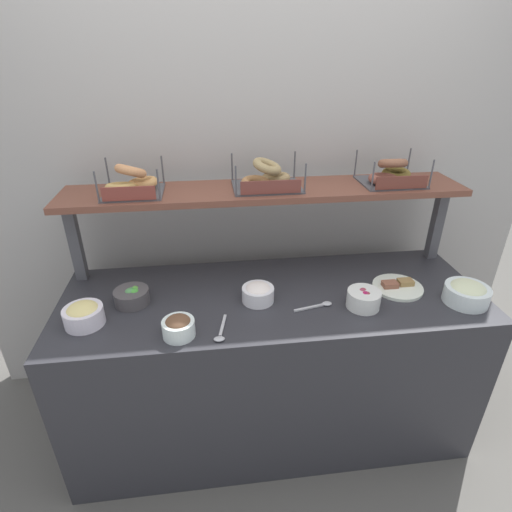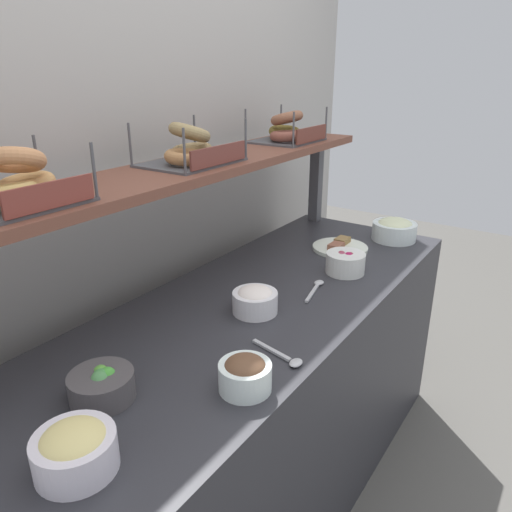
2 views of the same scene
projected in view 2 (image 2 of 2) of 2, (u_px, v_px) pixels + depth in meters
The scene contains 17 objects.
ground_plane at pixel (257, 490), 1.97m from camera, with size 8.00×8.00×0.00m, color #595651.
back_wall at pixel (135, 178), 1.82m from camera, with size 3.16×0.06×2.40m, color #B0ACA6.
deli_counter at pixel (257, 403), 1.81m from camera, with size 1.96×0.70×0.85m, color #2D2D33.
shelf_riser_right at pixel (316, 181), 2.43m from camera, with size 0.05×0.05×0.40m, color #4C4C51.
upper_shelf at pixel (191, 168), 1.65m from camera, with size 1.92×0.32×0.03m, color brown.
bowl_chocolate_spread at pixel (245, 374), 1.19m from camera, with size 0.13×0.13×0.09m.
bowl_cream_cheese at pixel (255, 300), 1.56m from camera, with size 0.14×0.14×0.09m.
bowl_egg_salad at pixel (75, 449), 0.95m from camera, with size 0.16×0.16×0.10m.
bowl_scallion_spread at pixel (394, 229), 2.21m from camera, with size 0.20×0.20×0.10m.
bowl_beet_salad at pixel (345, 262), 1.86m from camera, with size 0.15×0.15×0.08m.
bowl_veggie_mix at pixel (102, 385), 1.16m from camera, with size 0.15×0.15×0.08m.
serving_plate_white at pixel (340, 247), 2.10m from camera, with size 0.23×0.23×0.04m.
serving_spoon_near_plate at pixel (316, 287), 1.73m from camera, with size 0.18×0.06×0.01m.
serving_spoon_by_edge at pixel (285, 357), 1.32m from camera, with size 0.06×0.17×0.01m.
bagel_basket_sesame at pixel (18, 184), 1.14m from camera, with size 0.27×0.25×0.15m.
bagel_basket_everything at pixel (191, 150), 1.63m from camera, with size 0.32×0.26×0.14m.
bagel_basket_cinnamon_raisin at pixel (287, 131), 2.09m from camera, with size 0.29×0.25×0.14m.
Camera 2 is at (-1.23, -0.83, 1.59)m, focal length 34.47 mm.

